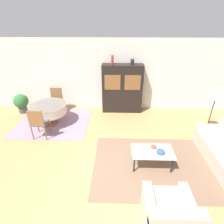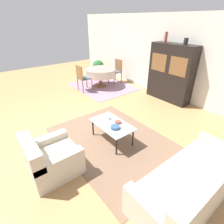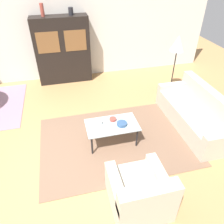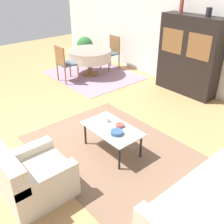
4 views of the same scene
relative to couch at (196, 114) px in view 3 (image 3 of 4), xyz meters
name	(u,v)px [view 3 (image 3 of 4)]	position (x,y,z in m)	size (l,w,h in m)	color
ground_plane	(52,166)	(-3.14, -0.46, -0.29)	(14.00, 14.00, 0.00)	tan
wall_back	(41,34)	(-3.14, 3.17, 1.06)	(10.00, 0.06, 2.70)	silver
area_rug	(116,141)	(-1.84, -0.09, -0.29)	(3.03, 2.15, 0.01)	brown
couch	(196,114)	(0.00, 0.00, 0.00)	(0.85, 2.09, 0.81)	beige
armchair	(140,193)	(-1.87, -1.55, 0.00)	(0.83, 0.86, 0.78)	beige
coffee_table	(112,126)	(-1.93, -0.10, 0.11)	(1.01, 0.59, 0.44)	black
display_cabinet	(63,50)	(-2.61, 2.90, 0.63)	(1.51, 0.46, 1.84)	black
floor_lamp	(178,46)	(0.14, 1.49, 1.01)	(0.37, 0.37, 1.54)	black
cup	(100,123)	(-2.15, -0.03, 0.19)	(0.09, 0.09, 0.07)	white
bowl	(122,124)	(-1.75, -0.16, 0.19)	(0.20, 0.20, 0.06)	#33517A
bowl_small	(113,119)	(-1.88, 0.03, 0.18)	(0.14, 0.14, 0.05)	#9E4238
vase_tall	(42,10)	(-2.99, 2.90, 1.71)	(0.09, 0.09, 0.31)	#9E4238
vase_short	(71,11)	(-2.28, 2.90, 1.64)	(0.12, 0.12, 0.19)	#232328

